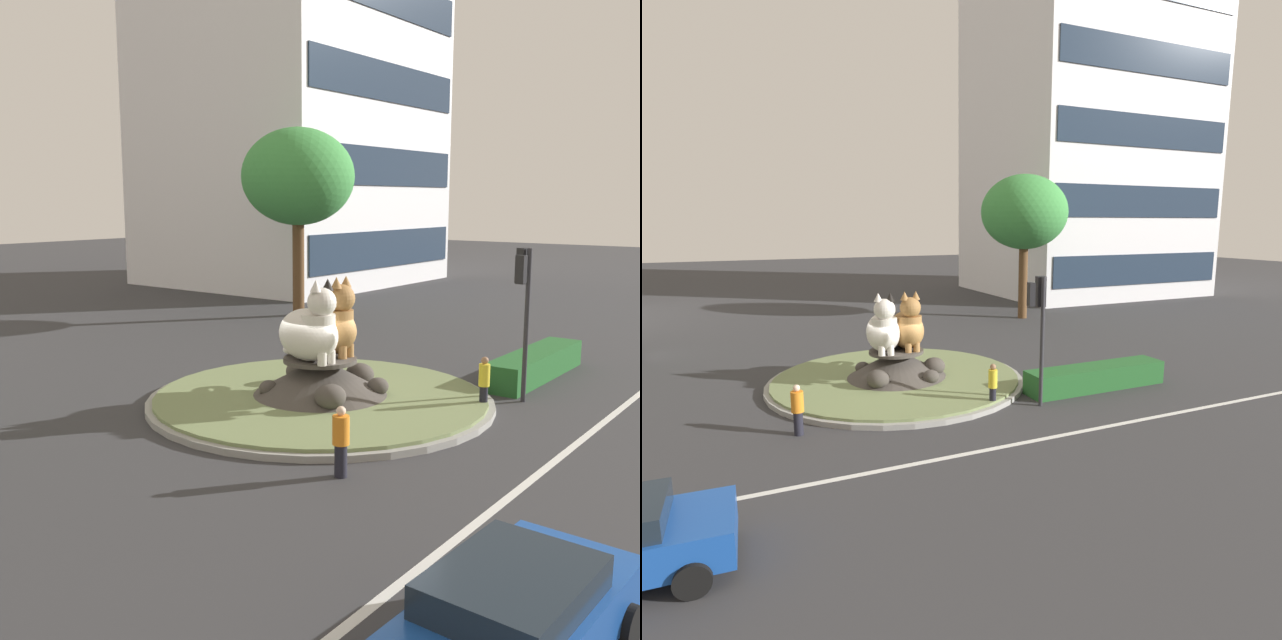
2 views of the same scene
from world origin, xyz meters
TOP-DOWN VIEW (x-y plane):
  - ground_plane at (0.00, 0.00)m, footprint 160.00×160.00m
  - lane_centreline at (0.00, -7.26)m, footprint 112.00×0.20m
  - roundabout_island at (0.01, -0.01)m, footprint 10.14×10.14m
  - cat_statue_white at (-0.51, -0.07)m, footprint 1.83×2.46m
  - cat_statue_tabby at (0.50, 0.04)m, footprint 1.54×2.38m
  - traffic_light_mast at (3.69, -4.61)m, footprint 0.77×0.48m
  - office_tower at (24.77, 21.46)m, footprint 17.71×16.11m
  - clipped_hedge_strip at (6.83, -3.87)m, footprint 5.84×1.20m
  - broadleaf_tree_behind_island at (12.32, 10.84)m, footprint 5.71×5.71m
  - pedestrian_orange_shirt at (-4.35, -3.90)m, footprint 0.37×0.37m
  - pedestrian_yellow_shirt at (2.14, -4.20)m, footprint 0.31×0.31m
  - sedan_on_far_lane at (-8.37, -9.54)m, footprint 4.23×2.23m

SIDE VIEW (x-z plane):
  - ground_plane at x=0.00m, z-range 0.00..0.00m
  - lane_centreline at x=0.00m, z-range 0.00..0.01m
  - roundabout_island at x=0.01m, z-range -0.27..1.10m
  - clipped_hedge_strip at x=6.83m, z-range 0.00..0.90m
  - sedan_on_far_lane at x=-8.37m, z-range 0.05..1.52m
  - pedestrian_orange_shirt at x=-4.35m, z-range 0.03..1.61m
  - pedestrian_yellow_shirt at x=2.14m, z-range 0.05..1.63m
  - cat_statue_tabby at x=0.50m, z-range 1.04..3.43m
  - cat_statue_white at x=-0.51m, z-range 1.04..3.44m
  - traffic_light_mast at x=3.69m, z-range 1.07..5.63m
  - broadleaf_tree_behind_island at x=12.32m, z-range 2.27..11.75m
  - office_tower at x=24.77m, z-range 0.00..32.07m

